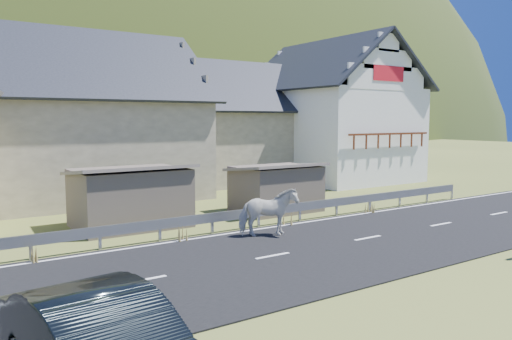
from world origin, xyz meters
TOP-DOWN VIEW (x-y plane):
  - ground at (0.00, 0.00)m, footprint 160.00×160.00m
  - road at (0.00, 0.00)m, footprint 60.00×7.00m
  - lane_markings at (0.00, 0.00)m, footprint 60.00×6.60m
  - guardrail at (-0.00, 3.68)m, footprint 28.10×0.09m
  - shed_left at (-2.00, 6.50)m, footprint 4.30×3.30m
  - shed_right at (4.50, 6.00)m, footprint 3.80×2.90m
  - house_stone_a at (-1.00, 15.00)m, footprint 10.80×9.80m
  - house_stone_b at (9.00, 17.00)m, footprint 9.80×8.80m
  - house_white at (15.00, 14.00)m, footprint 8.80×10.80m
  - horse at (1.34, 2.13)m, footprint 1.47×2.17m

SIDE VIEW (x-z plane):
  - ground at x=0.00m, z-range 0.00..0.00m
  - road at x=0.00m, z-range 0.00..0.04m
  - lane_markings at x=0.00m, z-range 0.04..0.05m
  - guardrail at x=0.00m, z-range 0.19..0.94m
  - horse at x=1.34m, z-range 0.04..1.72m
  - shed_right at x=4.50m, z-range -0.10..2.10m
  - shed_left at x=-2.00m, z-range -0.10..2.30m
  - house_stone_b at x=9.00m, z-range 0.19..8.29m
  - house_stone_a at x=-1.00m, z-range 0.18..9.08m
  - house_white at x=15.00m, z-range 0.21..9.91m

